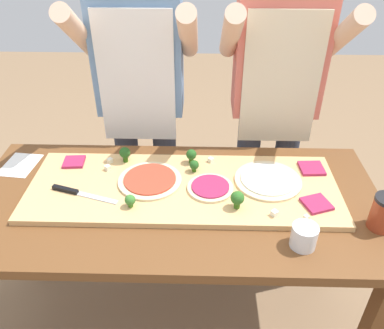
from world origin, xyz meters
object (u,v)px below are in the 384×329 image
pizza_whole_white_garlic (268,180)px  sauce_jar (384,213)px  cook_left (141,90)px  pizza_whole_tomato_red (150,180)px  cheese_crumble_a (274,213)px  broccoli_floret_back_right (130,200)px  cheese_crumble_f (306,217)px  prep_table (176,219)px  cheese_crumble_d (211,160)px  broccoli_floret_center_right (194,165)px  pizza_slice_near_left (317,204)px  pizza_slice_center (74,162)px  flour_cup (304,237)px  recipe_note (20,165)px  cheese_crumble_e (110,160)px  broccoli_floret_back_mid (237,199)px  pizza_slice_near_right (312,168)px  cook_right (275,92)px  broccoli_floret_front_right (191,155)px  pizza_whole_beet_magenta (210,187)px  broccoli_floret_front_mid (125,153)px  cheese_crumble_c (108,168)px

pizza_whole_white_garlic → sauce_jar: 0.43m
cook_left → pizza_whole_tomato_red: bearing=-79.6°
cheese_crumble_a → broccoli_floret_back_right: bearing=176.1°
cheese_crumble_f → cook_left: cook_left is taller
prep_table → cheese_crumble_d: bearing=57.6°
broccoli_floret_center_right → cheese_crumble_f: size_ratio=3.25×
sauce_jar → cook_left: (-0.93, 0.69, 0.14)m
pizza_slice_near_left → sauce_jar: bearing=-22.5°
pizza_slice_center → pizza_slice_near_left: (0.97, -0.25, 0.00)m
flour_cup → recipe_note: size_ratio=0.49×
cheese_crumble_e → cheese_crumble_f: 0.84m
broccoli_floret_back_mid → broccoli_floret_back_right: (-0.39, -0.01, -0.01)m
pizza_slice_near_left → broccoli_floret_back_mid: broccoli_floret_back_mid is taller
pizza_slice_center → pizza_slice_near_right: (1.01, -0.02, 0.00)m
broccoli_floret_back_right → cheese_crumble_f: size_ratio=3.19×
cheese_crumble_d → cook_right: bearing=47.6°
cheese_crumble_d → prep_table: bearing=-122.4°
cheese_crumble_d → cheese_crumble_e: same height
cheese_crumble_a → cheese_crumble_e: 0.73m
broccoli_floret_front_right → pizza_slice_near_left: bearing=-29.4°
prep_table → pizza_slice_center: 0.51m
recipe_note → cook_left: (0.50, 0.35, 0.20)m
pizza_whole_beet_magenta → recipe_note: size_ratio=1.02×
pizza_slice_near_right → cheese_crumble_e: 0.85m
pizza_slice_near_right → cheese_crumble_a: cheese_crumble_a is taller
broccoli_floret_back_right → flour_cup: bearing=-14.5°
pizza_slice_center → cheese_crumble_f: 0.98m
recipe_note → cook_right: size_ratio=0.11×
cheese_crumble_f → broccoli_floret_front_right: bearing=140.5°
pizza_whole_white_garlic → cook_right: cook_right is taller
recipe_note → broccoli_floret_front_mid: bearing=0.8°
pizza_whole_beet_magenta → recipe_note: bearing=168.1°
pizza_whole_white_garlic → cook_right: bearing=80.7°
pizza_whole_tomato_red → cheese_crumble_e: cheese_crumble_e is taller
pizza_whole_tomato_red → broccoli_floret_front_right: bearing=40.5°
broccoli_floret_back_right → cook_left: size_ratio=0.03×
broccoli_floret_back_mid → broccoli_floret_center_right: 0.28m
prep_table → cheese_crumble_c: (-0.29, 0.15, 0.15)m
cook_left → flour_cup: bearing=-51.2°
broccoli_floret_back_mid → broccoli_floret_front_right: bearing=121.4°
pizza_whole_beet_magenta → cook_right: bearing=59.5°
sauce_jar → cook_left: 1.17m
pizza_slice_center → sauce_jar: (1.18, -0.33, 0.04)m
broccoli_floret_center_right → cheese_crumble_c: size_ratio=2.52×
pizza_whole_white_garlic → pizza_whole_tomato_red: same height
pizza_slice_center → cheese_crumble_e: (0.15, 0.01, 0.00)m
pizza_whole_beet_magenta → flour_cup: size_ratio=2.07×
pizza_whole_white_garlic → cook_right: 0.50m
pizza_whole_tomato_red → sauce_jar: (0.84, -0.21, 0.04)m
cheese_crumble_c → sauce_jar: bearing=-15.7°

